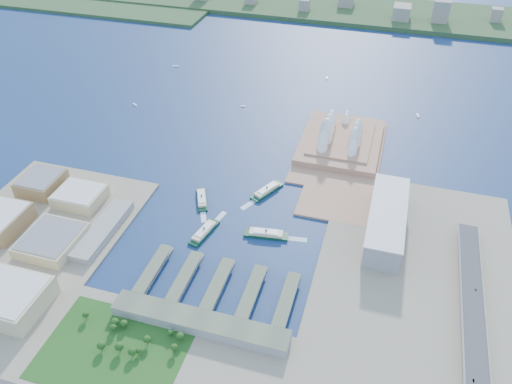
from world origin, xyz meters
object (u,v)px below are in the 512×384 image
(ferry_a, at_px, (202,198))
(ferry_c, at_px, (204,231))
(car_b, at_px, (474,380))
(opera_house, at_px, (342,129))
(car_c, at_px, (476,290))
(ferry_b, at_px, (267,189))
(ferry_d, at_px, (266,233))
(toaster_building, at_px, (386,221))

(ferry_a, xyz_separation_m, ferry_c, (29.30, -65.62, 0.32))
(ferry_c, bearing_deg, car_b, 169.98)
(opera_house, distance_m, ferry_c, 306.65)
(car_c, bearing_deg, ferry_b, 155.93)
(ferry_c, height_order, ferry_d, ferry_d)
(ferry_b, distance_m, ferry_c, 124.67)
(ferry_b, distance_m, ferry_d, 94.85)
(car_b, distance_m, car_c, 121.93)
(car_c, bearing_deg, ferry_d, 172.33)
(ferry_d, height_order, car_c, car_c)
(car_c, bearing_deg, ferry_a, 167.61)
(ferry_d, bearing_deg, ferry_a, 59.75)
(ferry_a, distance_m, ferry_b, 97.06)
(ferry_a, height_order, ferry_d, ferry_d)
(ferry_a, bearing_deg, car_c, -37.29)
(ferry_a, height_order, car_c, car_c)
(ferry_b, height_order, car_c, car_c)
(ferry_a, xyz_separation_m, ferry_d, (109.89, -46.15, 0.59))
(opera_house, distance_m, toaster_building, 219.62)
(ferry_c, bearing_deg, ferry_a, -53.52)
(ferry_b, distance_m, car_c, 310.77)
(ferry_b, xyz_separation_m, car_b, (275.61, -248.33, 9.95))
(toaster_building, height_order, ferry_a, toaster_building)
(opera_house, xyz_separation_m, toaster_building, (90.00, -200.00, -11.50))
(toaster_building, xyz_separation_m, ferry_c, (-231.02, -70.99, -15.17))
(ferry_c, height_order, car_c, car_c)
(ferry_b, bearing_deg, car_b, -15.23)
(opera_house, xyz_separation_m, car_c, (199.00, -286.48, -16.57))
(ferry_a, relative_size, ferry_c, 0.94)
(ferry_d, bearing_deg, ferry_b, 7.30)
(ferry_b, relative_size, ferry_d, 0.98)
(ferry_a, relative_size, car_b, 15.02)
(car_b, relative_size, car_c, 0.88)
(toaster_building, relative_size, car_c, 38.70)
(ferry_a, relative_size, ferry_d, 0.90)
(ferry_c, xyz_separation_m, car_c, (340.02, -15.49, 10.10))
(ferry_c, bearing_deg, ferry_d, -154.00)
(ferry_d, bearing_deg, car_c, -105.14)
(toaster_building, distance_m, car_b, 231.41)
(opera_house, relative_size, ferry_d, 3.04)
(ferry_b, height_order, ferry_c, ferry_b)
(toaster_building, xyz_separation_m, ferry_a, (-260.31, -5.38, -15.49))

